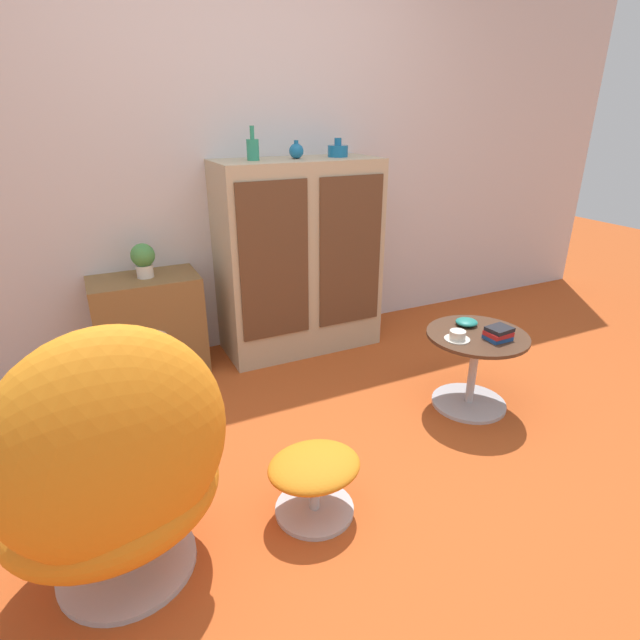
% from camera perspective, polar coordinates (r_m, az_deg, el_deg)
% --- Properties ---
extents(ground_plane, '(12.00, 12.00, 0.00)m').
position_cam_1_polar(ground_plane, '(2.34, 5.00, -17.59)').
color(ground_plane, '#B74C1E').
extents(wall_back, '(6.40, 0.06, 2.60)m').
position_cam_1_polar(wall_back, '(3.31, -9.70, 18.85)').
color(wall_back, silver).
rests_on(wall_back, ground_plane).
extents(sideboard, '(1.03, 0.47, 1.24)m').
position_cam_1_polar(sideboard, '(3.29, -2.42, 7.10)').
color(sideboard, tan).
rests_on(sideboard, ground_plane).
extents(tv_console, '(0.62, 0.37, 0.61)m').
position_cam_1_polar(tv_console, '(3.20, -18.88, -0.60)').
color(tv_console, brown).
rests_on(tv_console, ground_plane).
extents(egg_chair, '(0.84, 0.80, 0.99)m').
position_cam_1_polar(egg_chair, '(1.76, -22.39, -15.78)').
color(egg_chair, '#B7B7BC').
rests_on(egg_chair, ground_plane).
extents(ottoman, '(0.37, 0.32, 0.27)m').
position_cam_1_polar(ottoman, '(2.06, -0.65, -17.17)').
color(ottoman, '#B7B7BC').
rests_on(ottoman, ground_plane).
extents(coffee_table, '(0.53, 0.53, 0.43)m').
position_cam_1_polar(coffee_table, '(2.82, 17.15, -4.75)').
color(coffee_table, '#B7B7BC').
rests_on(coffee_table, ground_plane).
extents(vase_leftmost, '(0.07, 0.07, 0.19)m').
position_cam_1_polar(vase_leftmost, '(3.08, -7.69, 18.84)').
color(vase_leftmost, '#2D8E6B').
rests_on(vase_leftmost, sideboard).
extents(vase_inner_left, '(0.09, 0.09, 0.11)m').
position_cam_1_polar(vase_inner_left, '(3.17, -2.72, 18.75)').
color(vase_inner_left, '#196699').
rests_on(vase_inner_left, sideboard).
extents(vase_inner_right, '(0.13, 0.13, 0.11)m').
position_cam_1_polar(vase_inner_right, '(3.30, 2.06, 18.80)').
color(vase_inner_right, '#196699').
rests_on(vase_inner_right, sideboard).
extents(potted_plant, '(0.14, 0.14, 0.20)m').
position_cam_1_polar(potted_plant, '(3.07, -19.55, 6.64)').
color(potted_plant, silver).
rests_on(potted_plant, tv_console).
extents(teacup, '(0.13, 0.13, 0.05)m').
position_cam_1_polar(teacup, '(2.64, 15.43, -1.79)').
color(teacup, silver).
rests_on(teacup, coffee_table).
extents(book_stack, '(0.13, 0.11, 0.07)m').
position_cam_1_polar(book_stack, '(2.70, 19.72, -1.46)').
color(book_stack, '#1E478C').
rests_on(book_stack, coffee_table).
extents(bowl, '(0.12, 0.12, 0.04)m').
position_cam_1_polar(bowl, '(2.83, 16.41, -0.23)').
color(bowl, '#1E7A70').
rests_on(bowl, coffee_table).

